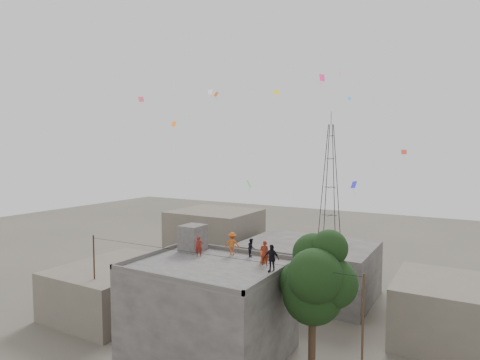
{
  "coord_description": "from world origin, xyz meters",
  "views": [
    {
      "loc": [
        15.07,
        -21.97,
        13.73
      ],
      "look_at": [
        1.6,
        1.52,
        11.81
      ],
      "focal_mm": 30.0,
      "sensor_mm": 36.0,
      "label": 1
    }
  ],
  "objects_px": {
    "tree": "(316,280)",
    "person_red_adult": "(265,253)",
    "stair_head_box": "(193,238)",
    "person_dark_adult": "(271,258)",
    "transmission_tower": "(330,181)"
  },
  "relations": [
    {
      "from": "person_red_adult",
      "to": "transmission_tower",
      "type": "bearing_deg",
      "value": -88.35
    },
    {
      "from": "person_dark_adult",
      "to": "tree",
      "type": "bearing_deg",
      "value": 1.43
    },
    {
      "from": "transmission_tower",
      "to": "person_dark_adult",
      "type": "distance_m",
      "value": 40.29
    },
    {
      "from": "stair_head_box",
      "to": "person_dark_adult",
      "type": "bearing_deg",
      "value": -14.38
    },
    {
      "from": "stair_head_box",
      "to": "transmission_tower",
      "type": "xyz_separation_m",
      "value": [
        -0.8,
        37.4,
        1.97
      ]
    },
    {
      "from": "person_dark_adult",
      "to": "stair_head_box",
      "type": "bearing_deg",
      "value": 168.13
    },
    {
      "from": "stair_head_box",
      "to": "person_red_adult",
      "type": "xyz_separation_m",
      "value": [
        6.55,
        -0.78,
        -0.16
      ]
    },
    {
      "from": "stair_head_box",
      "to": "transmission_tower",
      "type": "height_order",
      "value": "transmission_tower"
    },
    {
      "from": "tree",
      "to": "person_red_adult",
      "type": "relative_size",
      "value": 5.42
    },
    {
      "from": "stair_head_box",
      "to": "tree",
      "type": "relative_size",
      "value": 0.22
    },
    {
      "from": "tree",
      "to": "person_red_adult",
      "type": "distance_m",
      "value": 4.28
    },
    {
      "from": "transmission_tower",
      "to": "person_dark_adult",
      "type": "relative_size",
      "value": 11.26
    },
    {
      "from": "stair_head_box",
      "to": "person_red_adult",
      "type": "relative_size",
      "value": 1.19
    },
    {
      "from": "stair_head_box",
      "to": "tree",
      "type": "bearing_deg",
      "value": -10.74
    },
    {
      "from": "tree",
      "to": "person_dark_adult",
      "type": "height_order",
      "value": "tree"
    }
  ]
}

